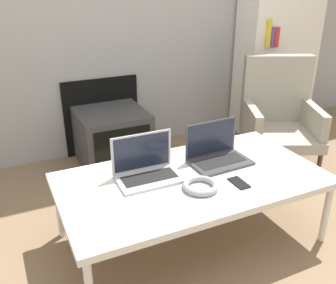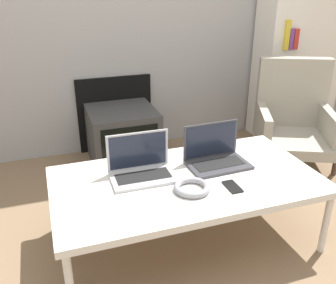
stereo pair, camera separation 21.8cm
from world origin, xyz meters
The scene contains 9 objects.
ground_plane centered at (0.00, 0.00, 0.00)m, with size 14.00×14.00×0.00m, color #7A6047.
table centered at (0.00, 0.37, 0.36)m, with size 1.39×0.74×0.39m.
laptop_left centered at (-0.22, 0.48, 0.44)m, with size 0.34×0.22×0.22m.
laptop_right centered at (0.22, 0.48, 0.44)m, with size 0.34×0.23×0.22m.
headphones centered at (-0.02, 0.25, 0.41)m, with size 0.18×0.18×0.03m.
phone centered at (0.18, 0.21, 0.40)m, with size 0.06×0.12×0.01m.
tv centered at (-0.10, 1.45, 0.22)m, with size 0.51×0.51×0.43m.
armchair centered at (1.15, 1.04, 0.37)m, with size 0.73×0.75×0.79m.
bookshelf centered at (1.52, 1.56, 0.74)m, with size 0.74×0.32×1.47m.
Camera 1 is at (-0.86, -1.13, 1.36)m, focal length 40.00 mm.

